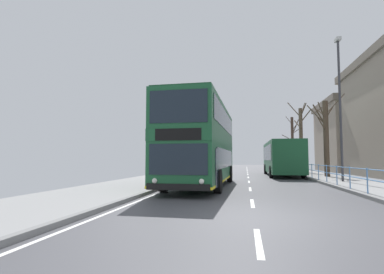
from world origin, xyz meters
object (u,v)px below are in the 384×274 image
street_lamp_far_side (340,98)px  bare_tree_far_00 (301,137)px  background_building_01 (384,135)px  bare_tree_far_02 (326,136)px  background_bus_far_lane (282,157)px  bare_tree_far_01 (293,142)px  double_decker_bus_main (202,144)px

street_lamp_far_side → bare_tree_far_00: 13.44m
street_lamp_far_side → background_building_01: bearing=61.6°
bare_tree_far_00 → bare_tree_far_02: size_ratio=1.18×
background_bus_far_lane → bare_tree_far_02: 4.40m
bare_tree_far_00 → background_building_01: 11.77m
bare_tree_far_00 → background_building_01: size_ratio=0.54×
background_building_01 → background_bus_far_lane: bearing=-139.5°
street_lamp_far_side → bare_tree_far_02: bearing=85.2°
bare_tree_far_01 → background_building_01: size_ratio=0.50×
street_lamp_far_side → bare_tree_far_00: (0.01, 13.36, -1.45)m
bare_tree_far_02 → background_building_01: (9.85, 13.75, 0.99)m
background_bus_far_lane → bare_tree_far_01: bearing=77.9°
background_building_01 → street_lamp_far_side: bearing=-118.4°
double_decker_bus_main → background_building_01: bearing=50.7°
bare_tree_far_00 → bare_tree_far_01: size_ratio=1.07×
street_lamp_far_side → background_building_01: 21.68m
double_decker_bus_main → bare_tree_far_00: bare_tree_far_00 is taller
bare_tree_far_00 → bare_tree_far_01: 9.15m
background_bus_far_lane → bare_tree_far_00: bare_tree_far_00 is taller
double_decker_bus_main → background_bus_far_lane: 12.67m
bare_tree_far_00 → background_building_01: (10.29, 5.69, 0.49)m
double_decker_bus_main → background_building_01: background_building_01 is taller
background_bus_far_lane → bare_tree_far_00: 6.29m
double_decker_bus_main → bare_tree_far_01: 27.29m
bare_tree_far_01 → bare_tree_far_02: bearing=-90.2°
double_decker_bus_main → background_bus_far_lane: size_ratio=1.04×
double_decker_bus_main → background_bus_far_lane: bearing=64.3°
double_decker_bus_main → background_bus_far_lane: (5.48, 11.40, -0.67)m
background_bus_far_lane → background_building_01: bearing=40.5°
background_bus_far_lane → street_lamp_far_side: street_lamp_far_side is taller
bare_tree_far_00 → bare_tree_far_01: bearing=86.9°
bare_tree_far_02 → background_bus_far_lane: bearing=138.0°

